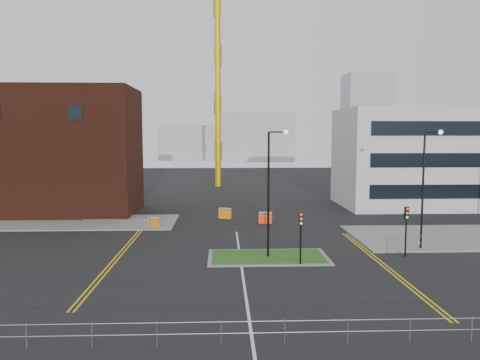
% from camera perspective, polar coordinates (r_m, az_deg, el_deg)
% --- Properties ---
extents(ground, '(200.00, 200.00, 0.00)m').
position_cam_1_polar(ground, '(26.33, 0.72, -14.00)').
color(ground, black).
rests_on(ground, ground).
extents(pavement_left, '(28.00, 8.00, 0.12)m').
position_cam_1_polar(pavement_left, '(51.15, -23.71, -4.78)').
color(pavement_left, slate).
rests_on(pavement_left, ground).
extents(island_kerb, '(8.60, 4.60, 0.08)m').
position_cam_1_polar(island_kerb, '(34.09, 3.44, -9.37)').
color(island_kerb, slate).
rests_on(island_kerb, ground).
extents(grass_island, '(8.00, 4.00, 0.12)m').
position_cam_1_polar(grass_island, '(34.09, 3.44, -9.34)').
color(grass_island, '#27511B').
rests_on(grass_island, ground).
extents(brick_building, '(24.20, 10.07, 14.24)m').
position_cam_1_polar(brick_building, '(57.11, -24.55, 3.07)').
color(brick_building, '#431B10').
rests_on(brick_building, ground).
extents(office_block, '(25.00, 12.20, 12.00)m').
position_cam_1_polar(office_block, '(63.03, 23.50, 2.53)').
color(office_block, '#BCBEC1').
rests_on(office_block, ground).
extents(tower_crane, '(52.94, 4.73, 40.38)m').
position_cam_1_polar(tower_crane, '(82.54, 1.35, 18.81)').
color(tower_crane, '#EBB30D').
rests_on(tower_crane, ground).
extents(streetlamp_island, '(1.46, 0.36, 9.18)m').
position_cam_1_polar(streetlamp_island, '(33.14, 3.87, -0.35)').
color(streetlamp_island, black).
rests_on(streetlamp_island, ground).
extents(streetlamp_right_near, '(1.46, 0.36, 9.18)m').
position_cam_1_polar(streetlamp_right_near, '(38.22, 21.73, 0.05)').
color(streetlamp_right_near, black).
rests_on(streetlamp_right_near, ground).
extents(traffic_light_island, '(0.28, 0.33, 3.65)m').
position_cam_1_polar(traffic_light_island, '(31.83, 7.42, -5.82)').
color(traffic_light_island, black).
rests_on(traffic_light_island, ground).
extents(traffic_light_right, '(0.28, 0.33, 3.65)m').
position_cam_1_polar(traffic_light_right, '(35.89, 19.62, -4.80)').
color(traffic_light_right, black).
rests_on(traffic_light_right, ground).
extents(railing_front, '(24.05, 0.05, 1.10)m').
position_cam_1_polar(railing_front, '(20.46, 1.60, -17.55)').
color(railing_front, gray).
rests_on(railing_front, ground).
extents(railing_left, '(6.05, 0.05, 1.10)m').
position_cam_1_polar(railing_left, '(44.62, -14.80, -5.06)').
color(railing_left, gray).
rests_on(railing_left, ground).
extents(centre_line, '(0.15, 30.00, 0.01)m').
position_cam_1_polar(centre_line, '(28.22, 0.51, -12.64)').
color(centre_line, silver).
rests_on(centre_line, ground).
extents(yellow_left_a, '(0.12, 24.00, 0.01)m').
position_cam_1_polar(yellow_left_a, '(36.71, -14.44, -8.52)').
color(yellow_left_a, gold).
rests_on(yellow_left_a, ground).
extents(yellow_left_b, '(0.12, 24.00, 0.01)m').
position_cam_1_polar(yellow_left_b, '(36.65, -13.97, -8.53)').
color(yellow_left_b, gold).
rests_on(yellow_left_b, ground).
extents(yellow_right_a, '(0.12, 20.00, 0.01)m').
position_cam_1_polar(yellow_right_a, '(33.78, 16.74, -9.81)').
color(yellow_right_a, gold).
rests_on(yellow_right_a, ground).
extents(yellow_right_b, '(0.12, 20.00, 0.01)m').
position_cam_1_polar(yellow_right_b, '(33.87, 17.23, -9.78)').
color(yellow_right_b, gold).
rests_on(yellow_right_b, ground).
extents(skyline_a, '(18.00, 12.00, 22.00)m').
position_cam_1_polar(skyline_a, '(149.90, -17.24, 6.12)').
color(skyline_a, gray).
rests_on(skyline_a, ground).
extents(skyline_b, '(24.00, 12.00, 16.00)m').
position_cam_1_polar(skyline_b, '(155.20, 2.01, 5.23)').
color(skyline_b, gray).
rests_on(skyline_b, ground).
extents(skyline_c, '(14.00, 12.00, 28.00)m').
position_cam_1_polar(skyline_c, '(156.85, 15.12, 7.24)').
color(skyline_c, gray).
rests_on(skyline_c, ground).
extents(skyline_d, '(30.00, 12.00, 12.00)m').
position_cam_1_polar(skyline_d, '(164.95, -4.51, 4.54)').
color(skyline_d, gray).
rests_on(skyline_d, ground).
extents(barrier_left, '(1.17, 0.39, 0.99)m').
position_cam_1_polar(barrier_left, '(45.22, -10.47, -5.10)').
color(barrier_left, '#CC620B').
rests_on(barrier_left, ground).
extents(barrier_mid, '(1.37, 0.58, 1.12)m').
position_cam_1_polar(barrier_mid, '(46.78, 3.10, -4.56)').
color(barrier_mid, '#FE400E').
rests_on(barrier_mid, ground).
extents(barrier_right, '(1.38, 0.93, 1.11)m').
position_cam_1_polar(barrier_right, '(49.41, -1.84, -4.03)').
color(barrier_right, orange).
rests_on(barrier_right, ground).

